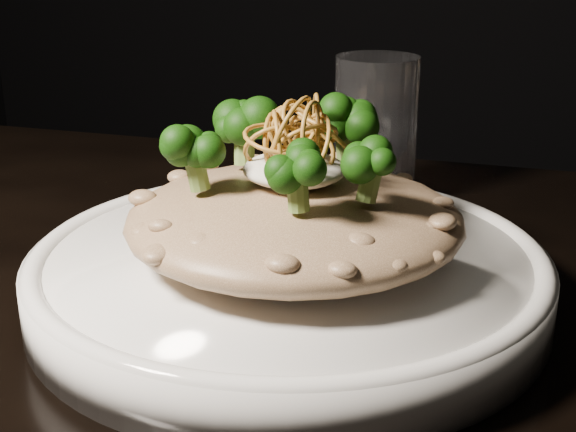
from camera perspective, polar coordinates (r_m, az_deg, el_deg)
name	(u,v)px	position (r m, az deg, el deg)	size (l,w,h in m)	color
plate	(288,277)	(0.48, 0.00, -4.35)	(0.31, 0.31, 0.03)	silver
risotto	(295,219)	(0.47, 0.47, -0.25)	(0.20, 0.20, 0.04)	brown
broccoli	(294,140)	(0.45, 0.40, 5.40)	(0.14, 0.14, 0.05)	black
cheese	(294,169)	(0.46, 0.47, 3.34)	(0.06, 0.06, 0.02)	silver
shallots	(297,118)	(0.46, 0.62, 6.95)	(0.06, 0.06, 0.04)	olive
drinking_glass	(375,129)	(0.66, 6.23, 6.14)	(0.07, 0.07, 0.12)	silver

